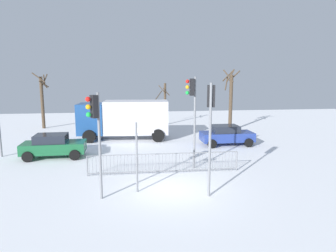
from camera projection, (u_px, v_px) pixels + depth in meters
ground_plane at (170, 189)px, 13.69m from camera, size 60.00×60.00×0.00m
traffic_light_mid_right at (95, 122)px, 11.99m from camera, size 0.52×0.42×4.41m
traffic_light_rear_right at (192, 102)px, 16.16m from camera, size 0.57×0.33×5.02m
traffic_light_rear_left at (211, 114)px, 12.45m from camera, size 0.37×0.55×4.79m
direction_sign_post at (138, 154)px, 13.07m from camera, size 0.79×0.13×3.10m
pedestrian_guard_railing at (164, 163)px, 15.81m from camera, size 7.93×0.18×1.07m
car_blue_far at (226, 135)px, 22.27m from camera, size 3.81×1.93×1.47m
car_green_trailing at (53, 145)px, 18.87m from camera, size 3.84×1.99×1.47m
delivery_truck at (125, 118)px, 24.17m from camera, size 7.20×3.13×3.10m
bare_tree_left at (231, 100)px, 27.64m from camera, size 1.61×1.60×5.68m
bare_tree_centre at (165, 103)px, 31.31m from camera, size 1.68×1.91×4.32m
bare_tree_right at (42, 100)px, 29.11m from camera, size 1.38×1.40×5.38m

